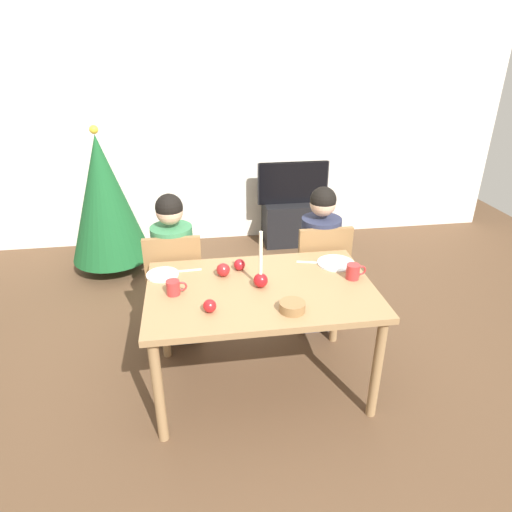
{
  "coord_description": "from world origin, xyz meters",
  "views": [
    {
      "loc": [
        -0.38,
        -2.34,
        2.12
      ],
      "look_at": [
        0.0,
        0.2,
        0.87
      ],
      "focal_mm": 31.1,
      "sensor_mm": 36.0,
      "label": 1
    }
  ],
  "objects_px": {
    "tv": "(293,183)",
    "apple_by_left_plate": "(240,265)",
    "plate_right": "(336,263)",
    "plate_left": "(163,275)",
    "mug_left": "(174,288)",
    "apple_near_candle": "(210,306)",
    "dining_table": "(261,299)",
    "person_left_child": "(175,272)",
    "mug_right": "(353,272)",
    "chair_left": "(175,280)",
    "bowl_walnuts": "(292,307)",
    "candle_centerpiece": "(261,276)",
    "person_right_child": "(319,262)",
    "chair_right": "(320,270)",
    "apple_by_right_mug": "(223,270)",
    "tv_stand": "(292,222)",
    "christmas_tree": "(105,199)"
  },
  "relations": [
    {
      "from": "christmas_tree",
      "to": "plate_right",
      "type": "bearing_deg",
      "value": -43.21
    },
    {
      "from": "person_right_child",
      "to": "tv_stand",
      "type": "xyz_separation_m",
      "value": [
        0.17,
        1.66,
        -0.33
      ]
    },
    {
      "from": "candle_centerpiece",
      "to": "plate_right",
      "type": "bearing_deg",
      "value": 22.72
    },
    {
      "from": "candle_centerpiece",
      "to": "apple_by_right_mug",
      "type": "distance_m",
      "value": 0.28
    },
    {
      "from": "dining_table",
      "to": "chair_left",
      "type": "height_order",
      "value": "chair_left"
    },
    {
      "from": "chair_left",
      "to": "tv_stand",
      "type": "relative_size",
      "value": 1.41
    },
    {
      "from": "bowl_walnuts",
      "to": "plate_right",
      "type": "bearing_deg",
      "value": 51.12
    },
    {
      "from": "mug_right",
      "to": "mug_left",
      "type": "bearing_deg",
      "value": -178.37
    },
    {
      "from": "plate_left",
      "to": "mug_left",
      "type": "height_order",
      "value": "mug_left"
    },
    {
      "from": "dining_table",
      "to": "person_right_child",
      "type": "bearing_deg",
      "value": 48.63
    },
    {
      "from": "person_left_child",
      "to": "apple_by_left_plate",
      "type": "relative_size",
      "value": 15.41
    },
    {
      "from": "plate_left",
      "to": "mug_left",
      "type": "bearing_deg",
      "value": -72.84
    },
    {
      "from": "person_right_child",
      "to": "tv",
      "type": "relative_size",
      "value": 1.48
    },
    {
      "from": "tv",
      "to": "chair_left",
      "type": "bearing_deg",
      "value": -127.07
    },
    {
      "from": "plate_right",
      "to": "apple_by_right_mug",
      "type": "xyz_separation_m",
      "value": [
        -0.77,
        -0.06,
        0.04
      ]
    },
    {
      "from": "plate_right",
      "to": "plate_left",
      "type": "bearing_deg",
      "value": 179.57
    },
    {
      "from": "person_right_child",
      "to": "plate_left",
      "type": "height_order",
      "value": "person_right_child"
    },
    {
      "from": "dining_table",
      "to": "tv",
      "type": "distance_m",
      "value": 2.42
    },
    {
      "from": "plate_right",
      "to": "mug_right",
      "type": "relative_size",
      "value": 1.93
    },
    {
      "from": "chair_left",
      "to": "plate_right",
      "type": "xyz_separation_m",
      "value": [
        1.1,
        -0.37,
        0.24
      ]
    },
    {
      "from": "bowl_walnuts",
      "to": "christmas_tree",
      "type": "bearing_deg",
      "value": 121.6
    },
    {
      "from": "dining_table",
      "to": "person_left_child",
      "type": "xyz_separation_m",
      "value": [
        -0.55,
        0.64,
        -0.1
      ]
    },
    {
      "from": "bowl_walnuts",
      "to": "apple_near_candle",
      "type": "height_order",
      "value": "apple_near_candle"
    },
    {
      "from": "tv_stand",
      "to": "mug_right",
      "type": "relative_size",
      "value": 4.89
    },
    {
      "from": "tv",
      "to": "apple_by_left_plate",
      "type": "height_order",
      "value": "tv"
    },
    {
      "from": "plate_right",
      "to": "apple_by_left_plate",
      "type": "height_order",
      "value": "apple_by_left_plate"
    },
    {
      "from": "apple_by_left_plate",
      "to": "bowl_walnuts",
      "type": "bearing_deg",
      "value": -66.49
    },
    {
      "from": "tv_stand",
      "to": "tv",
      "type": "relative_size",
      "value": 0.81
    },
    {
      "from": "mug_left",
      "to": "plate_left",
      "type": "bearing_deg",
      "value": 107.16
    },
    {
      "from": "mug_left",
      "to": "bowl_walnuts",
      "type": "xyz_separation_m",
      "value": [
        0.66,
        -0.28,
        -0.02
      ]
    },
    {
      "from": "mug_left",
      "to": "mug_right",
      "type": "relative_size",
      "value": 0.95
    },
    {
      "from": "mug_left",
      "to": "apple_near_candle",
      "type": "xyz_separation_m",
      "value": [
        0.2,
        -0.22,
        -0.01
      ]
    },
    {
      "from": "chair_left",
      "to": "bowl_walnuts",
      "type": "bearing_deg",
      "value": -52.75
    },
    {
      "from": "person_right_child",
      "to": "bowl_walnuts",
      "type": "bearing_deg",
      "value": -114.99
    },
    {
      "from": "chair_right",
      "to": "apple_by_right_mug",
      "type": "height_order",
      "value": "chair_right"
    },
    {
      "from": "christmas_tree",
      "to": "bowl_walnuts",
      "type": "distance_m",
      "value": 2.58
    },
    {
      "from": "chair_left",
      "to": "plate_right",
      "type": "bearing_deg",
      "value": -18.33
    },
    {
      "from": "chair_left",
      "to": "dining_table",
      "type": "bearing_deg",
      "value": -48.02
    },
    {
      "from": "dining_table",
      "to": "plate_right",
      "type": "relative_size",
      "value": 5.55
    },
    {
      "from": "plate_right",
      "to": "apple_by_left_plate",
      "type": "xyz_separation_m",
      "value": [
        -0.66,
        0.01,
        0.03
      ]
    },
    {
      "from": "tv",
      "to": "plate_left",
      "type": "xyz_separation_m",
      "value": [
        -1.34,
        -2.05,
        0.05
      ]
    },
    {
      "from": "chair_left",
      "to": "person_left_child",
      "type": "xyz_separation_m",
      "value": [
        0.0,
        0.03,
        0.06
      ]
    },
    {
      "from": "tv",
      "to": "mug_left",
      "type": "distance_m",
      "value": 2.63
    },
    {
      "from": "plate_right",
      "to": "bowl_walnuts",
      "type": "xyz_separation_m",
      "value": [
        -0.42,
        -0.53,
        0.02
      ]
    },
    {
      "from": "christmas_tree",
      "to": "plate_right",
      "type": "distance_m",
      "value": 2.44
    },
    {
      "from": "mug_left",
      "to": "apple_near_candle",
      "type": "distance_m",
      "value": 0.3
    },
    {
      "from": "mug_left",
      "to": "apple_by_left_plate",
      "type": "bearing_deg",
      "value": 31.26
    },
    {
      "from": "tv",
      "to": "apple_near_candle",
      "type": "height_order",
      "value": "tv"
    },
    {
      "from": "person_right_child",
      "to": "plate_right",
      "type": "relative_size",
      "value": 4.65
    },
    {
      "from": "tv",
      "to": "apple_near_candle",
      "type": "bearing_deg",
      "value": -112.73
    }
  ]
}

